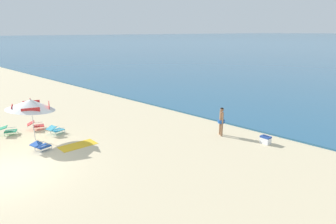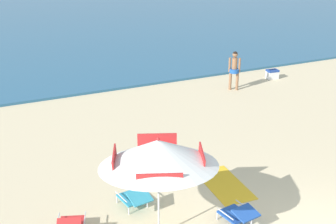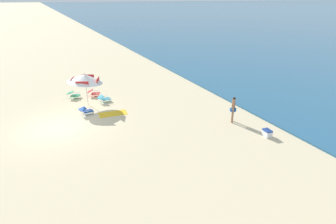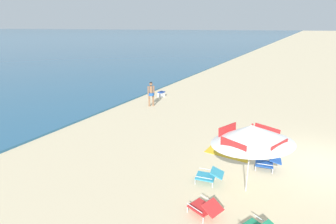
{
  "view_description": "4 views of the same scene",
  "coord_description": "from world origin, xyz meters",
  "px_view_note": "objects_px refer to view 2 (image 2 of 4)",
  "views": [
    {
      "loc": [
        12.08,
        -3.21,
        5.55
      ],
      "look_at": [
        1.85,
        7.35,
        1.45
      ],
      "focal_mm": 31.04,
      "sensor_mm": 36.0,
      "label": 1
    },
    {
      "loc": [
        -6.23,
        -5.07,
        5.94
      ],
      "look_at": [
        -0.55,
        6.98,
        0.69
      ],
      "focal_mm": 48.78,
      "sensor_mm": 36.0,
      "label": 2
    },
    {
      "loc": [
        15.67,
        -0.31,
        7.06
      ],
      "look_at": [
        2.02,
        6.12,
        0.66
      ],
      "focal_mm": 29.2,
      "sensor_mm": 36.0,
      "label": 3
    },
    {
      "loc": [
        -10.44,
        1.11,
        4.9
      ],
      "look_at": [
        0.57,
        6.84,
        0.9
      ],
      "focal_mm": 28.31,
      "sensor_mm": 36.0,
      "label": 4
    }
  ],
  "objects_px": {
    "cooler_box": "(272,74)",
    "beach_umbrella_striped_main": "(158,153)",
    "lounge_chair_under_umbrella": "(238,214)",
    "lounge_chair_facing_sea": "(135,197)",
    "beach_towel": "(224,185)",
    "person_standing_near_shore": "(234,68)"
  },
  "relations": [
    {
      "from": "lounge_chair_under_umbrella",
      "to": "lounge_chair_facing_sea",
      "type": "xyz_separation_m",
      "value": [
        -1.79,
        1.58,
        -0.0
      ]
    },
    {
      "from": "beach_umbrella_striped_main",
      "to": "beach_towel",
      "type": "relative_size",
      "value": 1.6
    },
    {
      "from": "beach_umbrella_striped_main",
      "to": "lounge_chair_under_umbrella",
      "type": "bearing_deg",
      "value": -13.38
    },
    {
      "from": "beach_umbrella_striped_main",
      "to": "cooler_box",
      "type": "bearing_deg",
      "value": 41.55
    },
    {
      "from": "lounge_chair_facing_sea",
      "to": "person_standing_near_shore",
      "type": "bearing_deg",
      "value": 42.91
    },
    {
      "from": "person_standing_near_shore",
      "to": "lounge_chair_under_umbrella",
      "type": "bearing_deg",
      "value": -122.26
    },
    {
      "from": "beach_umbrella_striped_main",
      "to": "lounge_chair_facing_sea",
      "type": "distance_m",
      "value": 2.02
    },
    {
      "from": "cooler_box",
      "to": "beach_towel",
      "type": "height_order",
      "value": "cooler_box"
    },
    {
      "from": "lounge_chair_under_umbrella",
      "to": "beach_towel",
      "type": "distance_m",
      "value": 1.72
    },
    {
      "from": "lounge_chair_under_umbrella",
      "to": "lounge_chair_facing_sea",
      "type": "height_order",
      "value": "lounge_chair_facing_sea"
    },
    {
      "from": "lounge_chair_facing_sea",
      "to": "cooler_box",
      "type": "bearing_deg",
      "value": 36.85
    },
    {
      "from": "cooler_box",
      "to": "beach_umbrella_striped_main",
      "type": "bearing_deg",
      "value": -138.45
    },
    {
      "from": "cooler_box",
      "to": "beach_towel",
      "type": "xyz_separation_m",
      "value": [
        -6.66,
        -6.81,
        -0.2
      ]
    },
    {
      "from": "lounge_chair_facing_sea",
      "to": "beach_towel",
      "type": "bearing_deg",
      "value": -0.04
    },
    {
      "from": "beach_towel",
      "to": "beach_umbrella_striped_main",
      "type": "bearing_deg",
      "value": -153.49
    },
    {
      "from": "lounge_chair_facing_sea",
      "to": "person_standing_near_shore",
      "type": "relative_size",
      "value": 0.59
    },
    {
      "from": "lounge_chair_under_umbrella",
      "to": "beach_umbrella_striped_main",
      "type": "bearing_deg",
      "value": 166.62
    },
    {
      "from": "lounge_chair_facing_sea",
      "to": "person_standing_near_shore",
      "type": "xyz_separation_m",
      "value": [
        6.73,
        6.26,
        0.64
      ]
    },
    {
      "from": "person_standing_near_shore",
      "to": "cooler_box",
      "type": "bearing_deg",
      "value": 13.13
    },
    {
      "from": "lounge_chair_facing_sea",
      "to": "beach_towel",
      "type": "height_order",
      "value": "lounge_chair_facing_sea"
    },
    {
      "from": "lounge_chair_under_umbrella",
      "to": "lounge_chair_facing_sea",
      "type": "relative_size",
      "value": 0.98
    },
    {
      "from": "beach_umbrella_striped_main",
      "to": "lounge_chair_facing_sea",
      "type": "xyz_separation_m",
      "value": [
        -0.08,
        1.17,
        -1.65
      ]
    }
  ]
}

